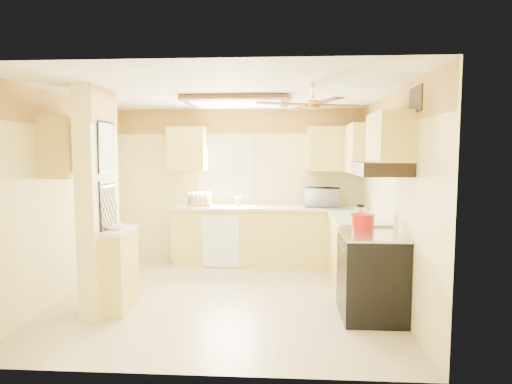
# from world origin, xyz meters

# --- Properties ---
(floor) EXTENTS (4.00, 4.00, 0.00)m
(floor) POSITION_xyz_m (0.00, 0.00, 0.00)
(floor) COLOR #C3AF87
(floor) RESTS_ON ground
(ceiling) EXTENTS (4.00, 4.00, 0.00)m
(ceiling) POSITION_xyz_m (0.00, 0.00, 2.50)
(ceiling) COLOR white
(ceiling) RESTS_ON wall_back
(wall_back) EXTENTS (4.00, 0.00, 4.00)m
(wall_back) POSITION_xyz_m (0.00, 1.90, 1.25)
(wall_back) COLOR #F3E094
(wall_back) RESTS_ON floor
(wall_front) EXTENTS (4.00, 0.00, 4.00)m
(wall_front) POSITION_xyz_m (0.00, -1.90, 1.25)
(wall_front) COLOR #F3E094
(wall_front) RESTS_ON floor
(wall_left) EXTENTS (0.00, 3.80, 3.80)m
(wall_left) POSITION_xyz_m (-2.00, 0.00, 1.25)
(wall_left) COLOR #F3E094
(wall_left) RESTS_ON floor
(wall_right) EXTENTS (0.00, 3.80, 3.80)m
(wall_right) POSITION_xyz_m (2.00, 0.00, 1.25)
(wall_right) COLOR #F3E094
(wall_right) RESTS_ON floor
(wallpaper_border) EXTENTS (4.00, 0.02, 0.40)m
(wallpaper_border) POSITION_xyz_m (0.00, 1.88, 2.30)
(wallpaper_border) COLOR #FEC34B
(wallpaper_border) RESTS_ON wall_back
(partition_column) EXTENTS (0.20, 0.70, 2.50)m
(partition_column) POSITION_xyz_m (-1.35, -0.55, 1.25)
(partition_column) COLOR #F3E094
(partition_column) RESTS_ON floor
(partition_ledge) EXTENTS (0.25, 0.55, 0.90)m
(partition_ledge) POSITION_xyz_m (-1.13, -0.55, 0.45)
(partition_ledge) COLOR #DCC755
(partition_ledge) RESTS_ON floor
(ledge_top) EXTENTS (0.28, 0.58, 0.04)m
(ledge_top) POSITION_xyz_m (-1.13, -0.55, 0.92)
(ledge_top) COLOR silver
(ledge_top) RESTS_ON partition_ledge
(lower_cabinets_back) EXTENTS (3.00, 0.60, 0.90)m
(lower_cabinets_back) POSITION_xyz_m (0.50, 1.60, 0.45)
(lower_cabinets_back) COLOR #DCC755
(lower_cabinets_back) RESTS_ON floor
(lower_cabinets_right) EXTENTS (0.60, 1.40, 0.90)m
(lower_cabinets_right) POSITION_xyz_m (1.70, 0.60, 0.45)
(lower_cabinets_right) COLOR #DCC755
(lower_cabinets_right) RESTS_ON floor
(countertop_back) EXTENTS (3.04, 0.64, 0.04)m
(countertop_back) POSITION_xyz_m (0.50, 1.59, 0.92)
(countertop_back) COLOR silver
(countertop_back) RESTS_ON lower_cabinets_back
(countertop_right) EXTENTS (0.64, 1.44, 0.04)m
(countertop_right) POSITION_xyz_m (1.69, 0.60, 0.92)
(countertop_right) COLOR silver
(countertop_right) RESTS_ON lower_cabinets_right
(dishwasher_panel) EXTENTS (0.58, 0.02, 0.80)m
(dishwasher_panel) POSITION_xyz_m (-0.25, 1.29, 0.43)
(dishwasher_panel) COLOR white
(dishwasher_panel) RESTS_ON lower_cabinets_back
(window) EXTENTS (0.92, 0.02, 1.02)m
(window) POSITION_xyz_m (-0.25, 1.89, 1.55)
(window) COLOR white
(window) RESTS_ON wall_back
(upper_cab_back_left) EXTENTS (0.60, 0.35, 0.70)m
(upper_cab_back_left) POSITION_xyz_m (-0.85, 1.72, 1.85)
(upper_cab_back_left) COLOR #DCC755
(upper_cab_back_left) RESTS_ON wall_back
(upper_cab_back_right) EXTENTS (0.90, 0.35, 0.70)m
(upper_cab_back_right) POSITION_xyz_m (1.55, 1.72, 1.85)
(upper_cab_back_right) COLOR #DCC755
(upper_cab_back_right) RESTS_ON wall_back
(upper_cab_right) EXTENTS (0.35, 1.00, 0.70)m
(upper_cab_right) POSITION_xyz_m (1.82, 1.25, 1.85)
(upper_cab_right) COLOR #DCC755
(upper_cab_right) RESTS_ON wall_right
(upper_cab_left_wall) EXTENTS (0.35, 0.75, 0.70)m
(upper_cab_left_wall) POSITION_xyz_m (-1.82, -0.25, 1.85)
(upper_cab_left_wall) COLOR #DCC755
(upper_cab_left_wall) RESTS_ON wall_left
(upper_cab_over_stove) EXTENTS (0.35, 0.76, 0.52)m
(upper_cab_over_stove) POSITION_xyz_m (1.82, -0.55, 1.95)
(upper_cab_over_stove) COLOR #DCC755
(upper_cab_over_stove) RESTS_ON wall_right
(stove) EXTENTS (0.68, 0.77, 0.92)m
(stove) POSITION_xyz_m (1.67, -0.55, 0.46)
(stove) COLOR black
(stove) RESTS_ON floor
(range_hood) EXTENTS (0.50, 0.76, 0.14)m
(range_hood) POSITION_xyz_m (1.74, -0.55, 1.62)
(range_hood) COLOR black
(range_hood) RESTS_ON upper_cab_over_stove
(poster_menu) EXTENTS (0.02, 0.42, 0.57)m
(poster_menu) POSITION_xyz_m (-1.24, -0.55, 1.85)
(poster_menu) COLOR black
(poster_menu) RESTS_ON partition_column
(poster_nashville) EXTENTS (0.02, 0.42, 0.57)m
(poster_nashville) POSITION_xyz_m (-1.24, -0.55, 1.20)
(poster_nashville) COLOR black
(poster_nashville) RESTS_ON partition_column
(ceiling_light_panel) EXTENTS (1.35, 0.95, 0.06)m
(ceiling_light_panel) POSITION_xyz_m (0.10, 0.50, 2.46)
(ceiling_light_panel) COLOR brown
(ceiling_light_panel) RESTS_ON ceiling
(ceiling_fan) EXTENTS (1.15, 1.15, 0.26)m
(ceiling_fan) POSITION_xyz_m (1.00, -0.70, 2.29)
(ceiling_fan) COLOR gold
(ceiling_fan) RESTS_ON ceiling
(vent_grate) EXTENTS (0.02, 0.40, 0.25)m
(vent_grate) POSITION_xyz_m (1.98, -0.90, 2.30)
(vent_grate) COLOR black
(vent_grate) RESTS_ON wall_right
(microwave) EXTENTS (0.57, 0.42, 0.30)m
(microwave) POSITION_xyz_m (1.33, 1.60, 1.09)
(microwave) COLOR white
(microwave) RESTS_ON countertop_back
(bowl) EXTENTS (0.27, 0.27, 0.05)m
(bowl) POSITION_xyz_m (-1.17, -0.57, 0.97)
(bowl) COLOR white
(bowl) RESTS_ON ledge_top
(dutch_oven) EXTENTS (0.27, 0.27, 0.18)m
(dutch_oven) POSITION_xyz_m (1.62, -0.27, 1.01)
(dutch_oven) COLOR #B8170F
(dutch_oven) RESTS_ON stove
(kettle) EXTENTS (0.14, 0.14, 0.22)m
(kettle) POSITION_xyz_m (1.65, 0.08, 1.04)
(kettle) COLOR silver
(kettle) RESTS_ON countertop_right
(dish_rack) EXTENTS (0.40, 0.31, 0.22)m
(dish_rack) POSITION_xyz_m (-0.64, 1.59, 1.02)
(dish_rack) COLOR tan
(dish_rack) RESTS_ON countertop_back
(utensil_crock) EXTENTS (0.10, 0.10, 0.21)m
(utensil_crock) POSITION_xyz_m (-0.01, 1.69, 1.01)
(utensil_crock) COLOR white
(utensil_crock) RESTS_ON countertop_back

